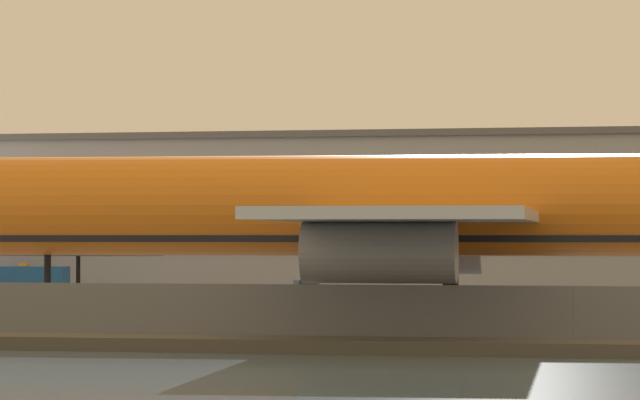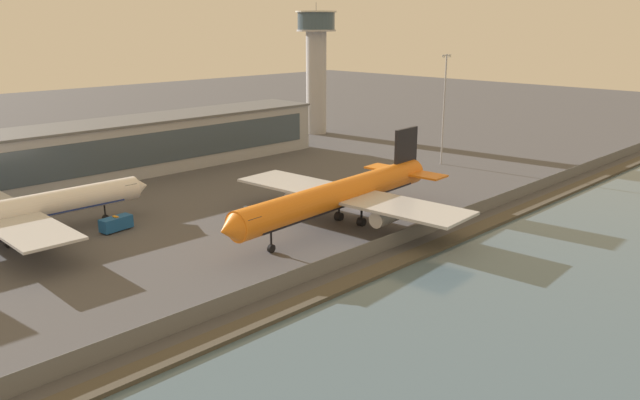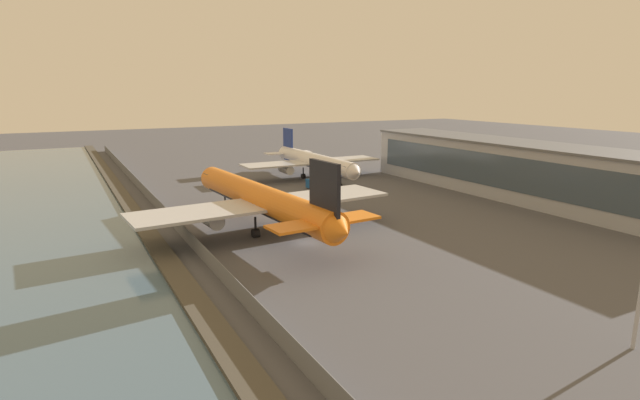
# 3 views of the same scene
# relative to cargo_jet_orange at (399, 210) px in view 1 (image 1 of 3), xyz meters

# --- Properties ---
(ground_plane) EXTENTS (500.00, 500.00, 0.00)m
(ground_plane) POSITION_rel_cargo_jet_orange_xyz_m (8.93, 3.38, -5.36)
(ground_plane) COLOR #4C4C51
(shoreline_seawall) EXTENTS (320.00, 3.00, 0.50)m
(shoreline_seawall) POSITION_rel_cargo_jet_orange_xyz_m (8.93, -17.12, -5.11)
(shoreline_seawall) COLOR #474238
(shoreline_seawall) RESTS_ON ground
(perimeter_fence) EXTENTS (280.00, 0.10, 2.32)m
(perimeter_fence) POSITION_rel_cargo_jet_orange_xyz_m (8.93, -12.62, -4.20)
(perimeter_fence) COLOR slate
(perimeter_fence) RESTS_ON ground
(cargo_jet_orange) EXTENTS (50.15, 43.37, 14.06)m
(cargo_jet_orange) POSITION_rel_cargo_jet_orange_xyz_m (0.00, 0.00, 0.00)
(cargo_jet_orange) COLOR orange
(cargo_jet_orange) RESTS_ON ground
(baggage_tug) EXTENTS (3.58, 2.89, 1.80)m
(baggage_tug) POSITION_rel_cargo_jet_orange_xyz_m (-8.07, 14.88, -4.56)
(baggage_tug) COLOR #19519E
(baggage_tug) RESTS_ON ground
(ops_van) EXTENTS (5.44, 2.79, 2.48)m
(ops_van) POSITION_rel_cargo_jet_orange_xyz_m (-27.29, 24.07, -4.09)
(ops_van) COLOR #19519E
(ops_van) RESTS_ON ground
(terminal_building) EXTENTS (84.79, 14.91, 11.98)m
(terminal_building) POSITION_rel_cargo_jet_orange_xyz_m (0.85, 59.19, 0.64)
(terminal_building) COLOR #9EA3AD
(terminal_building) RESTS_ON ground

